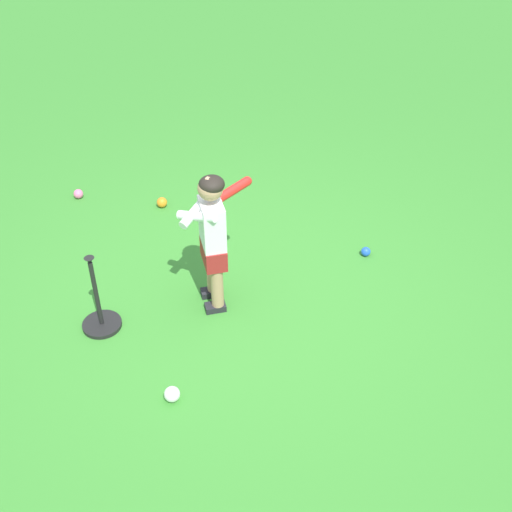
# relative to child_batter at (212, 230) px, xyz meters

# --- Properties ---
(ground_plane) EXTENTS (40.00, 40.00, 0.00)m
(ground_plane) POSITION_rel_child_batter_xyz_m (-0.01, 0.20, -0.65)
(ground_plane) COLOR #38842D
(child_batter) EXTENTS (0.51, 0.49, 1.08)m
(child_batter) POSITION_rel_child_batter_xyz_m (0.00, 0.00, 0.00)
(child_batter) COLOR #232328
(child_batter) RESTS_ON ground
(play_ball_far_left) EXTENTS (0.09, 0.09, 0.09)m
(play_ball_far_left) POSITION_rel_child_batter_xyz_m (-1.22, -0.63, -0.60)
(play_ball_far_left) COLOR orange
(play_ball_far_left) RESTS_ON ground
(play_ball_behind_batter) EXTENTS (0.10, 0.10, 0.10)m
(play_ball_behind_batter) POSITION_rel_child_batter_xyz_m (0.95, -0.16, -0.60)
(play_ball_behind_batter) COLOR white
(play_ball_behind_batter) RESTS_ON ground
(play_ball_near_batter) EXTENTS (0.08, 0.08, 0.08)m
(play_ball_near_batter) POSITION_rel_child_batter_xyz_m (-0.64, 1.15, -0.61)
(play_ball_near_batter) COLOR blue
(play_ball_near_batter) RESTS_ON ground
(play_ball_far_right) EXTENTS (0.09, 0.09, 0.09)m
(play_ball_far_right) POSITION_rel_child_batter_xyz_m (-1.31, -1.42, -0.61)
(play_ball_far_right) COLOR pink
(play_ball_far_right) RESTS_ON ground
(batting_tee) EXTENTS (0.28, 0.28, 0.62)m
(batting_tee) POSITION_rel_child_batter_xyz_m (0.33, -0.78, -0.55)
(batting_tee) COLOR black
(batting_tee) RESTS_ON ground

